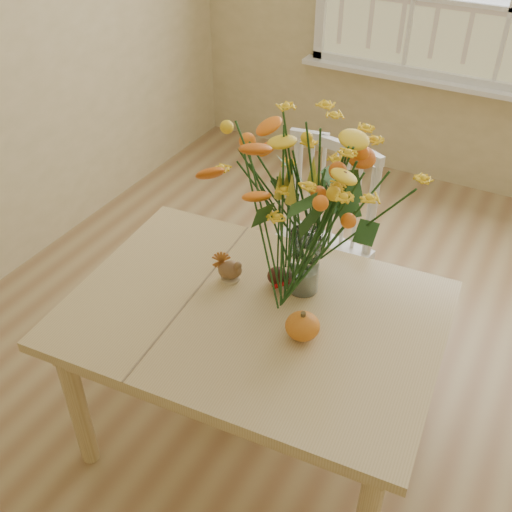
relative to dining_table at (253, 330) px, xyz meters
The scene contains 7 objects.
floor 0.69m from the dining_table, 28.63° to the left, with size 4.00×4.50×0.01m, color #9A734A.
dining_table is the anchor object (origin of this frame).
windsor_chair 0.71m from the dining_table, 94.51° to the left, with size 0.49×0.47×0.93m.
flower_vase 0.50m from the dining_table, 62.20° to the left, with size 0.50×0.50×0.60m.
pumpkin 0.24m from the dining_table, 10.07° to the right, with size 0.11×0.11×0.09m, color #CA5817.
turkey_figurine 0.23m from the dining_table, 145.05° to the left, with size 0.11×0.10×0.11m.
dark_gourd 0.21m from the dining_table, 87.73° to the left, with size 0.13×0.10×0.07m.
Camera 1 is at (0.42, -1.50, 2.05)m, focal length 42.00 mm.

